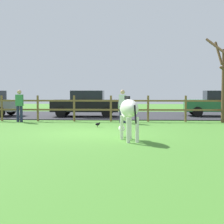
# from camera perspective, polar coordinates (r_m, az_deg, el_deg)

# --- Properties ---
(ground_plane) EXTENTS (60.00, 60.00, 0.00)m
(ground_plane) POSITION_cam_1_polar(r_m,az_deg,el_deg) (12.80, -3.68, -3.54)
(ground_plane) COLOR #47842D
(parking_asphalt) EXTENTS (28.00, 7.40, 0.05)m
(parking_asphalt) POSITION_cam_1_polar(r_m,az_deg,el_deg) (22.02, -0.95, -0.54)
(parking_asphalt) COLOR #2D2D33
(parking_asphalt) RESTS_ON ground_plane
(paddock_fence) EXTENTS (21.23, 0.11, 1.35)m
(paddock_fence) POSITION_cam_1_polar(r_m,az_deg,el_deg) (17.74, -3.28, 0.88)
(paddock_fence) COLOR brown
(paddock_fence) RESTS_ON ground_plane
(zebra) EXTENTS (0.81, 1.90, 1.41)m
(zebra) POSITION_cam_1_polar(r_m,az_deg,el_deg) (10.80, 2.77, 0.10)
(zebra) COLOR white
(zebra) RESTS_ON ground_plane
(crow_on_grass) EXTENTS (0.21, 0.10, 0.20)m
(crow_on_grass) POSITION_cam_1_polar(r_m,az_deg,el_deg) (14.96, -2.40, -2.04)
(crow_on_grass) COLOR black
(crow_on_grass) RESTS_ON ground_plane
(parked_car_black) EXTENTS (4.00, 1.88, 1.56)m
(parked_car_black) POSITION_cam_1_polar(r_m,az_deg,el_deg) (20.68, -4.38, 1.46)
(parked_car_black) COLOR black
(parked_car_black) RESTS_ON parking_asphalt
(parked_car_green) EXTENTS (4.07, 2.02, 1.56)m
(parked_car_green) POSITION_cam_1_polar(r_m,az_deg,el_deg) (21.90, 17.39, 1.43)
(parked_car_green) COLOR #236B38
(parked_car_green) RESTS_ON parking_asphalt
(visitor_left_of_tree) EXTENTS (0.36, 0.23, 1.64)m
(visitor_left_of_tree) POSITION_cam_1_polar(r_m,az_deg,el_deg) (18.03, -15.21, 1.26)
(visitor_left_of_tree) COLOR #232847
(visitor_left_of_tree) RESTS_ON ground_plane
(visitor_right_of_tree) EXTENTS (0.36, 0.23, 1.64)m
(visitor_right_of_tree) POSITION_cam_1_polar(r_m,az_deg,el_deg) (16.90, 1.78, 1.24)
(visitor_right_of_tree) COLOR #232847
(visitor_right_of_tree) RESTS_ON ground_plane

